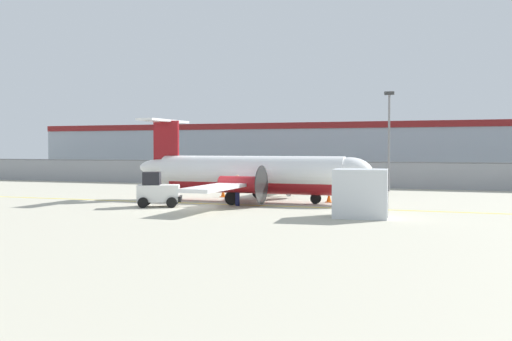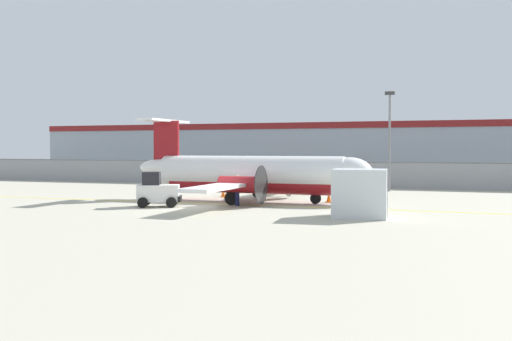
% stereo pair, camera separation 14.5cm
% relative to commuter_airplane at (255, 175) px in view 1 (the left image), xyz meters
% --- Properties ---
extents(ground_plane, '(140.00, 140.00, 0.01)m').
position_rel_commuter_airplane_xyz_m(ground_plane, '(-1.34, -2.04, -1.60)').
color(ground_plane, '#B2AD99').
extents(perimeter_fence, '(98.00, 0.10, 2.10)m').
position_rel_commuter_airplane_xyz_m(perimeter_fence, '(-1.34, 13.96, -0.49)').
color(perimeter_fence, gray).
rests_on(perimeter_fence, ground).
extents(parking_lot_strip, '(98.00, 17.00, 0.12)m').
position_rel_commuter_airplane_xyz_m(parking_lot_strip, '(-1.34, 25.46, -1.54)').
color(parking_lot_strip, '#38383A').
rests_on(parking_lot_strip, ground).
extents(background_building, '(91.00, 8.10, 6.50)m').
position_rel_commuter_airplane_xyz_m(background_building, '(-1.34, 43.95, 1.66)').
color(background_building, '#A8B2BC').
rests_on(background_building, ground).
extents(commuter_airplane, '(14.66, 16.03, 4.92)m').
position_rel_commuter_airplane_xyz_m(commuter_airplane, '(0.00, 0.00, 0.00)').
color(commuter_airplane, white).
rests_on(commuter_airplane, ground).
extents(baggage_tug, '(2.57, 2.06, 1.88)m').
position_rel_commuter_airplane_xyz_m(baggage_tug, '(-4.01, -4.41, -0.75)').
color(baggage_tug, silver).
rests_on(baggage_tug, ground).
extents(ground_crew_worker, '(0.48, 0.48, 1.70)m').
position_rel_commuter_airplane_xyz_m(ground_crew_worker, '(-0.13, -2.53, -0.65)').
color(ground_crew_worker, '#191E4C').
rests_on(ground_crew_worker, ground).
extents(cargo_container, '(2.55, 2.18, 2.20)m').
position_rel_commuter_airplane_xyz_m(cargo_container, '(7.03, -5.61, -0.50)').
color(cargo_container, silver).
rests_on(cargo_container, ground).
extents(traffic_cone_near_left, '(0.36, 0.36, 0.64)m').
position_rel_commuter_airplane_xyz_m(traffic_cone_near_left, '(4.22, 1.00, -1.29)').
color(traffic_cone_near_left, orange).
rests_on(traffic_cone_near_left, ground).
extents(traffic_cone_near_right, '(0.36, 0.36, 0.64)m').
position_rel_commuter_airplane_xyz_m(traffic_cone_near_right, '(-2.95, 2.32, -1.29)').
color(traffic_cone_near_right, orange).
rests_on(traffic_cone_near_right, ground).
extents(parked_car_0, '(4.33, 2.27, 1.58)m').
position_rel_commuter_airplane_xyz_m(parked_car_0, '(-14.84, 19.60, -0.71)').
color(parked_car_0, navy).
rests_on(parked_car_0, parking_lot_strip).
extents(parked_car_1, '(4.37, 2.37, 1.58)m').
position_rel_commuter_airplane_xyz_m(parked_car_1, '(-11.30, 30.77, -0.71)').
color(parked_car_1, red).
rests_on(parked_car_1, parking_lot_strip).
extents(parked_car_2, '(4.32, 2.26, 1.58)m').
position_rel_commuter_airplane_xyz_m(parked_car_2, '(-6.48, 19.68, -0.71)').
color(parked_car_2, '#19662D').
rests_on(parked_car_2, parking_lot_strip).
extents(parked_car_3, '(4.30, 2.22, 1.58)m').
position_rel_commuter_airplane_xyz_m(parked_car_3, '(-0.45, 24.60, -0.71)').
color(parked_car_3, silver).
rests_on(parked_car_3, parking_lot_strip).
extents(parked_car_4, '(4.31, 2.23, 1.58)m').
position_rel_commuter_airplane_xyz_m(parked_car_4, '(2.53, 27.00, -0.71)').
color(parked_car_4, red).
rests_on(parked_car_4, parking_lot_strip).
extents(parked_car_5, '(4.33, 2.28, 1.58)m').
position_rel_commuter_airplane_xyz_m(parked_car_5, '(8.73, 20.49, -0.71)').
color(parked_car_5, silver).
rests_on(parked_car_5, parking_lot_strip).
extents(parked_car_6, '(4.33, 2.29, 1.58)m').
position_rel_commuter_airplane_xyz_m(parked_car_6, '(12.42, 19.24, -0.71)').
color(parked_car_6, '#B28C19').
rests_on(parked_car_6, parking_lot_strip).
extents(apron_light_pole, '(0.70, 0.30, 7.27)m').
position_rel_commuter_airplane_xyz_m(apron_light_pole, '(6.63, 10.84, 2.70)').
color(apron_light_pole, slate).
rests_on(apron_light_pole, ground).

